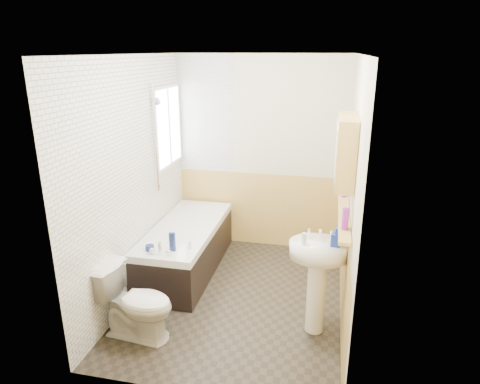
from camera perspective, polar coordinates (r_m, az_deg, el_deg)
name	(u,v)px	position (r m, az deg, el deg)	size (l,w,h in m)	color
floor	(237,297)	(4.75, -0.40, -13.84)	(2.80, 2.80, 0.00)	black
ceiling	(236,54)	(4.02, -0.48, 17.89)	(2.80, 2.80, 0.00)	white
wall_back	(261,155)	(5.55, 2.77, 5.02)	(2.20, 0.02, 2.50)	beige
wall_front	(191,249)	(2.96, -6.49, -7.56)	(2.20, 0.02, 2.50)	beige
wall_left	(133,180)	(4.58, -14.11, 1.54)	(0.02, 2.80, 2.50)	beige
wall_right	(352,195)	(4.13, 14.76, -0.37)	(0.02, 2.80, 2.50)	beige
wainscot_right	(344,266)	(4.42, 13.68, -9.58)	(0.01, 2.80, 1.00)	#DCB25A
wainscot_front	(196,339)	(3.37, -5.89, -18.93)	(2.20, 0.01, 1.00)	#DCB25A
wainscot_back	(260,209)	(5.75, 2.62, -2.32)	(2.20, 0.01, 1.00)	#DCB25A
tile_cladding_left	(135,180)	(4.57, -13.86, 1.52)	(0.01, 2.80, 2.50)	white
tile_return_back	(205,114)	(5.60, -4.64, 10.30)	(0.75, 0.01, 1.50)	white
window	(169,127)	(5.32, -9.51, 8.59)	(0.03, 0.79, 0.99)	white
bathtub	(186,247)	(5.19, -7.17, -7.28)	(0.70, 1.73, 0.71)	black
shower_riser	(156,129)	(4.89, -11.19, 8.21)	(0.11, 0.08, 1.22)	silver
toilet	(136,303)	(4.14, -13.68, -14.13)	(0.40, 0.71, 0.70)	white
sink	(318,269)	(4.01, 10.32, -10.05)	(0.53, 0.43, 1.02)	white
pine_shelf	(344,216)	(4.02, 13.67, -3.09)	(0.10, 1.24, 0.03)	#DCB25A
medicine_cabinet	(346,151)	(3.85, 13.93, 5.36)	(0.17, 0.67, 0.60)	#DCB25A
foam_can	(345,219)	(3.65, 13.87, -3.53)	(0.06, 0.06, 0.19)	purple
green_bottle	(345,217)	(3.69, 13.86, -3.20)	(0.04, 0.04, 0.20)	orange
black_jar	(343,194)	(4.48, 13.62, -0.31)	(0.07, 0.07, 0.04)	purple
soap_bottle	(336,242)	(3.84, 12.63, -6.48)	(0.08, 0.18, 0.08)	#19339E
clear_bottle	(304,239)	(3.81, 8.53, -6.20)	(0.04, 0.04, 0.11)	silver
blue_gel	(172,242)	(4.46, -9.01, -6.56)	(0.06, 0.04, 0.20)	navy
cream_jar	(150,248)	(4.54, -11.95, -7.29)	(0.09, 0.09, 0.06)	navy
orange_bottle	(190,245)	(4.49, -6.67, -7.06)	(0.03, 0.03, 0.09)	silver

